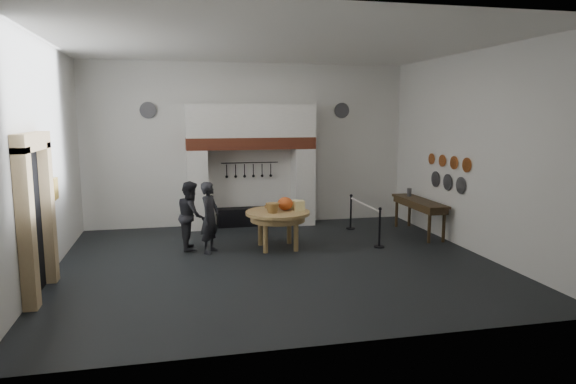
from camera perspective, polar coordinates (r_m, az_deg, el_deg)
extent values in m
cube|color=black|center=(10.96, -1.16, -7.80)|extent=(9.00, 8.00, 0.02)
cube|color=silver|center=(10.60, -1.24, 16.23)|extent=(9.00, 8.00, 0.02)
cube|color=silver|center=(14.47, -4.35, 5.27)|extent=(9.00, 0.02, 4.50)
cube|color=silver|center=(6.69, 5.60, 1.25)|extent=(9.00, 0.02, 4.50)
cube|color=silver|center=(10.61, -25.79, 3.18)|extent=(0.02, 8.00, 4.50)
cube|color=silver|center=(12.25, 19.97, 4.15)|extent=(0.02, 8.00, 4.50)
cube|color=silver|center=(14.11, -10.02, 0.27)|extent=(0.55, 0.70, 2.15)
cube|color=silver|center=(14.54, 1.67, 0.65)|extent=(0.55, 0.70, 2.15)
cube|color=#9E442B|center=(14.12, -4.14, 5.43)|extent=(3.50, 0.72, 0.32)
cube|color=silver|center=(14.10, -4.17, 7.91)|extent=(3.50, 0.70, 0.90)
cube|color=black|center=(14.46, -4.09, -2.73)|extent=(1.90, 0.45, 0.50)
cylinder|color=black|center=(14.43, -4.28, 3.27)|extent=(1.60, 0.02, 0.02)
cube|color=black|center=(9.78, -26.54, -3.20)|extent=(0.04, 1.10, 2.50)
cube|color=tan|center=(9.08, -27.06, -3.77)|extent=(0.22, 0.30, 2.60)
cube|color=tan|center=(10.42, -25.17, -2.15)|extent=(0.22, 0.30, 2.60)
cube|color=tan|center=(9.59, -26.59, 5.03)|extent=(0.22, 1.70, 0.30)
cube|color=gold|center=(11.45, -24.44, 0.33)|extent=(0.05, 0.34, 0.44)
cylinder|color=tan|center=(11.88, -1.15, -2.32)|extent=(1.71, 1.71, 0.07)
ellipsoid|color=#D9511E|center=(11.98, -0.31, -1.30)|extent=(0.36, 0.36, 0.31)
cube|color=#EAD98C|center=(11.91, 1.25, -1.53)|extent=(0.22, 0.22, 0.24)
cube|color=#F6E893|center=(12.19, 0.82, -1.39)|extent=(0.18, 0.18, 0.20)
cone|color=olive|center=(11.68, -1.73, -1.79)|extent=(0.37, 0.37, 0.22)
ellipsoid|color=#976335|center=(12.18, -1.94, -1.57)|extent=(0.31, 0.18, 0.13)
imported|color=black|center=(11.65, -8.68, -2.80)|extent=(0.62, 0.70, 1.61)
imported|color=black|center=(12.03, -10.72, -2.57)|extent=(0.61, 0.78, 1.58)
cube|color=#3C2A15|center=(13.70, 14.39, -0.98)|extent=(0.55, 2.20, 0.06)
cylinder|color=#55545A|center=(14.21, 13.32, -0.03)|extent=(0.12, 0.12, 0.22)
cylinder|color=#C6662D|center=(12.42, 19.25, 2.85)|extent=(0.03, 0.34, 0.34)
cylinder|color=#C6662D|center=(12.89, 17.96, 3.11)|extent=(0.03, 0.32, 0.32)
cylinder|color=#C6662D|center=(13.36, 16.77, 3.35)|extent=(0.03, 0.30, 0.30)
cylinder|color=#C6662D|center=(13.84, 15.66, 3.57)|extent=(0.03, 0.28, 0.28)
cylinder|color=#4C4C51|center=(12.65, 18.66, 0.70)|extent=(0.03, 0.40, 0.40)
cylinder|color=#4C4C51|center=(13.16, 17.31, 1.06)|extent=(0.03, 0.40, 0.40)
cylinder|color=#4C4C51|center=(13.68, 16.07, 1.39)|extent=(0.03, 0.40, 0.40)
cylinder|color=#4C4C51|center=(14.27, -15.28, 8.76)|extent=(0.44, 0.03, 0.44)
cylinder|color=#4C4C51|center=(15.04, 6.00, 9.00)|extent=(0.44, 0.03, 0.44)
cylinder|color=black|center=(12.21, 10.14, -4.02)|extent=(0.05, 0.05, 0.90)
cylinder|color=black|center=(14.03, 7.00, -2.29)|extent=(0.05, 0.05, 0.90)
cylinder|color=white|center=(13.04, 8.50, -1.38)|extent=(0.04, 2.00, 0.04)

